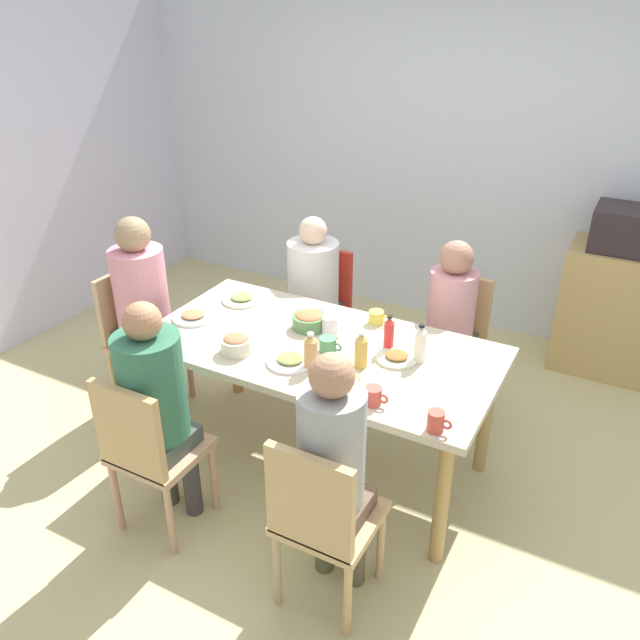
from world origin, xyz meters
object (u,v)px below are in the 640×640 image
chair_3 (322,517)px  bottle_3 (361,351)px  person_1 (312,285)px  cup_0 (328,345)px  chair_4 (137,331)px  plate_0 (290,360)px  chair_0 (452,339)px  person_0 (450,318)px  cup_3 (436,421)px  cup_4 (373,396)px  bowl_0 (309,320)px  cup_1 (330,325)px  microwave (632,230)px  bottle_1 (420,344)px  person_2 (155,399)px  bottle_2 (389,333)px  side_cabinet (613,311)px  person_4 (143,298)px  plate_1 (193,316)px  chair_2 (148,448)px  plate_2 (242,299)px  bottle_0 (311,352)px  cup_2 (352,385)px  person_3 (332,463)px  dining_table (320,359)px  cup_5 (377,317)px  plate_3 (397,357)px  bowl_1 (236,344)px

chair_3 → bottle_3: size_ratio=4.62×
person_1 → cup_0: bearing=-56.2°
chair_4 → plate_0: 1.31m
chair_4 → chair_0: bearing=25.6°
person_0 → plate_0: bearing=-117.6°
cup_3 → cup_4: 0.32m
bowl_0 → cup_1: cup_1 is taller
person_0 → microwave: 1.42m
chair_3 → bottle_1: bearing=87.1°
cup_0 → person_2: bearing=-126.3°
person_2 → bottle_2: 1.20m
bottle_2 → side_cabinet: size_ratio=0.22×
person_4 → bottle_1: (1.74, 0.10, 0.10)m
cup_1 → plate_0: bearing=-94.8°
side_cabinet → cup_3: bearing=-102.9°
bottle_1 → plate_1: bearing=-172.5°
person_2 → chair_2: bearing=-90.0°
chair_2 → plate_2: bearing=100.3°
person_4 → bottle_3: 1.51m
bottle_0 → bottle_2: bottle_0 is taller
side_cabinet → person_2: bearing=-123.9°
bottle_0 → microwave: 2.42m
cup_2 → chair_0: bearing=83.8°
chair_2 → cup_4: bearing=28.1°
person_0 → person_3: size_ratio=0.95×
dining_table → person_2: bearing=-121.5°
cup_2 → cup_5: size_ratio=0.96×
person_2 → cup_4: (0.93, 0.41, 0.07)m
bowl_0 → bottle_2: 0.48m
plate_3 → bottle_0: bottle_0 is taller
person_0 → bowl_1: 1.31m
cup_3 → cup_4: bearing=170.3°
dining_table → bowl_1: size_ratio=11.48×
microwave → cup_3: bearing=-102.9°
bowl_0 → plate_2: bearing=168.5°
bowl_0 → bottle_0: bottle_0 is taller
microwave → side_cabinet: bearing=0.0°
plate_1 → person_3: bearing=-28.9°
person_3 → cup_0: size_ratio=9.96×
chair_0 → plate_3: chair_0 is taller
dining_table → chair_3: size_ratio=2.07×
cup_0 → bottle_1: bottle_1 is taller
person_3 → plate_1: person_3 is taller
cup_2 → person_4: bearing=168.5°
bowl_1 → cup_2: (0.68, -0.05, -0.01)m
bowl_1 → person_2: bearing=-103.7°
plate_1 → cup_3: size_ratio=2.18×
dining_table → person_1: (-0.47, 0.76, 0.03)m
plate_0 → cup_0: cup_0 is taller
cup_0 → cup_1: (-0.08, 0.18, 0.01)m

